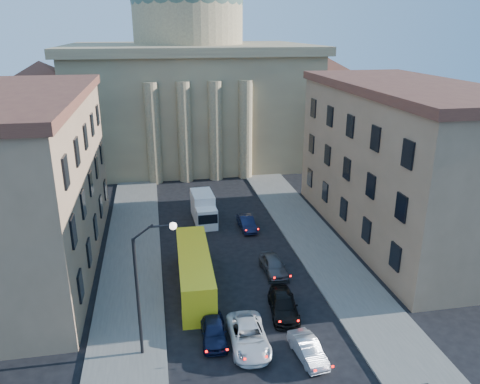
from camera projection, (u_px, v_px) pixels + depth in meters
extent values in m
cube|color=#575550|center=(131.00, 276.00, 38.39)|extent=(5.00, 60.00, 0.15)
cube|color=#575550|center=(328.00, 258.00, 41.35)|extent=(5.00, 60.00, 0.15)
cube|color=#826C50|center=(191.00, 105.00, 72.43)|extent=(34.00, 26.00, 16.00)
cube|color=#826C50|center=(189.00, 48.00, 69.63)|extent=(35.50, 27.50, 1.20)
cylinder|color=#826C50|center=(188.00, 23.00, 68.43)|extent=(16.00, 16.00, 8.00)
cube|color=#826C50|center=(48.00, 128.00, 67.75)|extent=(13.00, 13.00, 11.00)
cone|color=#502922|center=(41.00, 75.00, 65.25)|extent=(26.02, 26.02, 4.00)
cube|color=#826C50|center=(323.00, 119.00, 75.07)|extent=(13.00, 13.00, 11.00)
cone|color=#502922|center=(326.00, 71.00, 72.57)|extent=(26.02, 26.02, 4.00)
cylinder|color=#826C50|center=(153.00, 134.00, 59.66)|extent=(1.80, 1.80, 13.00)
cylinder|color=#826C50|center=(185.00, 133.00, 60.35)|extent=(1.80, 1.80, 13.00)
cylinder|color=#826C50|center=(215.00, 131.00, 61.05)|extent=(1.80, 1.80, 13.00)
cylinder|color=#826C50|center=(245.00, 130.00, 61.75)|extent=(1.80, 1.80, 13.00)
cube|color=#9B795B|center=(20.00, 187.00, 38.30)|extent=(11.00, 26.00, 14.00)
cube|color=#502922|center=(5.00, 97.00, 35.87)|extent=(11.60, 26.60, 0.80)
cube|color=#9B795B|center=(402.00, 166.00, 44.23)|extent=(11.00, 26.00, 14.00)
cube|color=#502922|center=(412.00, 87.00, 41.79)|extent=(11.60, 26.60, 0.80)
cylinder|color=black|center=(138.00, 299.00, 27.99)|extent=(0.20, 0.20, 8.00)
cylinder|color=black|center=(142.00, 232.00, 26.63)|extent=(1.30, 0.12, 0.96)
cylinder|color=black|center=(160.00, 226.00, 26.71)|extent=(1.30, 0.12, 0.12)
sphere|color=white|center=(173.00, 226.00, 26.86)|extent=(0.44, 0.44, 0.44)
imported|color=black|center=(214.00, 330.00, 30.52)|extent=(1.82, 4.11, 1.37)
imported|color=#9C9EA3|center=(308.00, 349.00, 28.85)|extent=(1.74, 3.82, 1.22)
imported|color=silver|center=(248.00, 336.00, 29.92)|extent=(2.49, 5.17, 1.42)
imported|color=black|center=(283.00, 305.00, 33.34)|extent=(2.40, 4.82, 1.35)
imported|color=#46474B|center=(273.00, 265.00, 38.81)|extent=(1.81, 4.25, 1.43)
imported|color=black|center=(247.00, 223.00, 47.31)|extent=(1.50, 4.00, 1.30)
cube|color=yellow|center=(195.00, 272.00, 36.24)|extent=(2.69, 10.64, 2.98)
cube|color=black|center=(194.00, 266.00, 36.08)|extent=(2.73, 10.07, 1.06)
cylinder|color=black|center=(185.00, 312.00, 32.85)|extent=(0.31, 0.97, 0.96)
cylinder|color=black|center=(212.00, 310.00, 33.14)|extent=(0.31, 0.97, 0.96)
cylinder|color=black|center=(181.00, 261.00, 40.01)|extent=(0.31, 0.97, 0.96)
cylinder|color=black|center=(203.00, 259.00, 40.30)|extent=(0.31, 0.97, 0.96)
cube|color=white|center=(206.00, 218.00, 47.50)|extent=(2.14, 2.22, 2.14)
cube|color=black|center=(208.00, 219.00, 46.46)|extent=(1.97, 0.19, 0.98)
cube|color=white|center=(203.00, 205.00, 49.55)|extent=(2.29, 3.83, 2.77)
cylinder|color=black|center=(198.00, 226.00, 47.20)|extent=(0.28, 0.81, 0.80)
cylinder|color=black|center=(216.00, 225.00, 47.58)|extent=(0.28, 0.81, 0.80)
cylinder|color=black|center=(194.00, 213.00, 50.48)|extent=(0.28, 0.81, 0.80)
cylinder|color=black|center=(210.00, 212.00, 50.86)|extent=(0.28, 0.81, 0.80)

